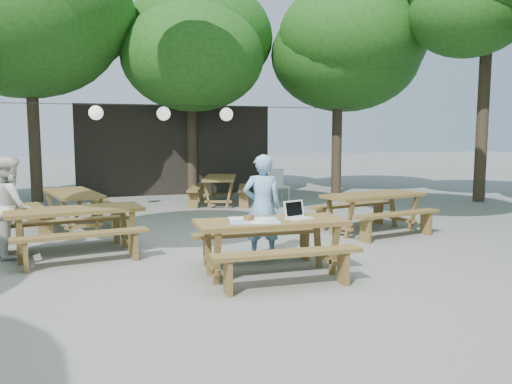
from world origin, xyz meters
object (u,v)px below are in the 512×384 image
Objects in this scene: picnic_table_nw at (76,231)px; second_person at (11,206)px; woman at (262,207)px; plastic_chair at (279,192)px; main_picnic_table at (271,247)px.

second_person is (-0.95, 0.28, 0.39)m from picnic_table_nw.
second_person is (-3.69, 1.23, -0.02)m from woman.
woman is at bearing -121.68° from plastic_chair.
picnic_table_nw is at bearing -7.29° from woman.
plastic_chair is at bearing 34.89° from picnic_table_nw.
main_picnic_table and picnic_table_nw have the same top height.
picnic_table_nw is 2.40× the size of plastic_chair.
plastic_chair reaches higher than picnic_table_nw.
picnic_table_nw is (-2.57, 1.89, 0.00)m from main_picnic_table.
main_picnic_table is 3.19m from picnic_table_nw.
picnic_table_nw is 2.93m from woman.
second_person is at bearing 148.33° from main_picnic_table.
woman is at bearing 79.76° from main_picnic_table.
picnic_table_nw is at bearing -144.68° from plastic_chair.
woman is 1.02× the size of second_person.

